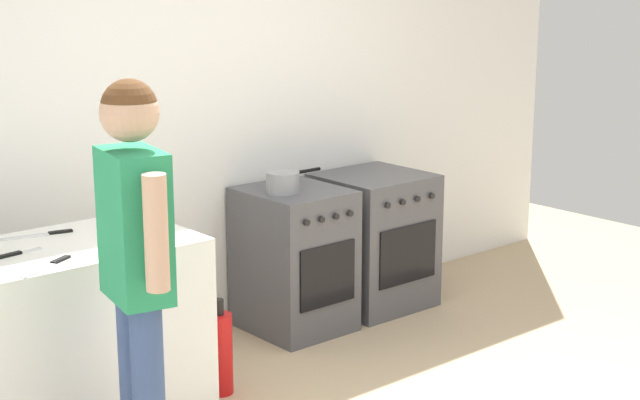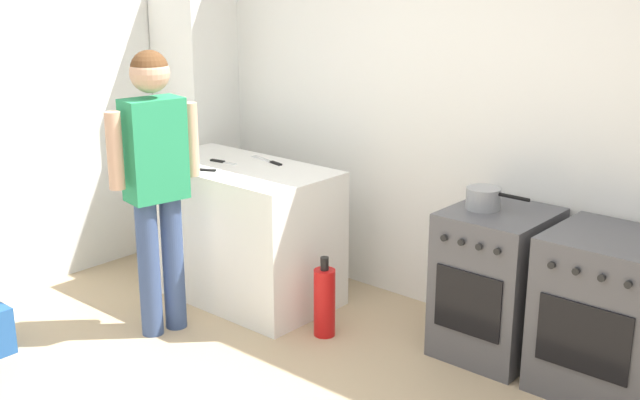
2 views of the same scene
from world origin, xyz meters
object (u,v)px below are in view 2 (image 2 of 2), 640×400
pot (484,198)px  knife_chef (195,169)px  knife_carving (268,161)px  larder_cabinet (197,122)px  person (155,167)px  fire_extinguisher (324,302)px  oven_left (496,283)px  oven_right (608,314)px  knife_paring (221,162)px

pot → knife_chef: pot is taller
knife_carving → larder_cabinet: 1.05m
person → fire_extinguisher: 1.28m
knife_carving → oven_left: bearing=5.6°
pot → knife_carving: 1.55m
oven_left → pot: 0.49m
oven_right → fire_extinguisher: (-1.52, -0.48, -0.21)m
fire_extinguisher → larder_cabinet: larder_cabinet is taller
oven_left → knife_chef: 1.99m
knife_carving → larder_cabinet: (-1.01, 0.26, 0.10)m
person → fire_extinguisher: size_ratio=3.41×
pot → knife_paring: pot is taller
knife_carving → fire_extinguisher: knife_carving is taller
larder_cabinet → oven_left: bearing=-2.2°
oven_right → oven_left: bearing=-180.0°
knife_chef → fire_extinguisher: 1.19m
knife_paring → person: bearing=-73.9°
oven_right → knife_chef: knife_chef is taller
oven_left → larder_cabinet: bearing=177.8°
knife_paring → larder_cabinet: 0.94m
oven_right → larder_cabinet: size_ratio=0.42×
knife_chef → fire_extinguisher: bearing=9.4°
oven_right → person: person is taller
oven_right → knife_paring: 2.57m
pot → larder_cabinet: larder_cabinet is taller
oven_right → knife_carving: knife_carving is taller
knife_chef → oven_left: bearing=19.2°
oven_left → person: 2.06m
oven_right → pot: pot is taller
pot → knife_carving: bearing=-174.8°
knife_paring → fire_extinguisher: bearing=-5.4°
fire_extinguisher → knife_paring: bearing=174.6°
larder_cabinet → knife_carving: bearing=-14.7°
oven_left → oven_right: bearing=0.0°
knife_paring → larder_cabinet: size_ratio=0.11×
pot → fire_extinguisher: bearing=-149.6°
knife_chef → person: (0.17, -0.43, 0.12)m
knife_chef → larder_cabinet: 1.11m
knife_carving → fire_extinguisher: bearing=-22.3°
fire_extinguisher → larder_cabinet: size_ratio=0.25×
oven_left → pot: pot is taller
oven_right → person: size_ratio=0.50×
knife_carving → knife_chef: same height
pot → person: bearing=-146.1°
pot → person: 1.88m
knife_carving → person: bearing=-91.0°
pot → larder_cabinet: bearing=177.2°
pot → oven_left: bearing=13.5°
person → knife_chef: bearing=111.3°
pot → fire_extinguisher: size_ratio=0.75×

